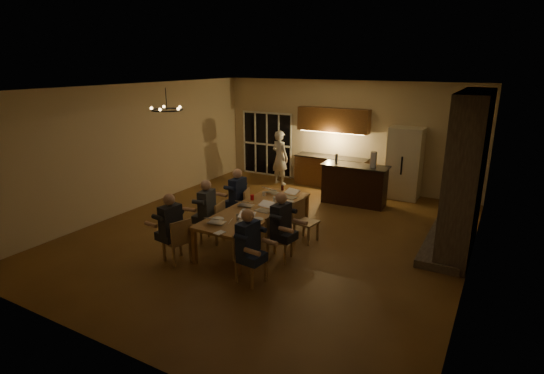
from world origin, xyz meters
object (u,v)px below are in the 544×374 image
Objects in this scene: chair_left_near at (177,240)px; refrigerator at (404,163)px; laptop_e at (273,188)px; can_cola at (282,188)px; chair_left_far at (239,208)px; plate_near at (258,219)px; chair_right_far at (306,222)px; chandelier at (167,110)px; plate_left at (218,219)px; person_left_near at (171,229)px; bar_island at (354,185)px; can_silver at (238,217)px; mug_back at (264,194)px; bar_blender at (374,160)px; laptop_d at (263,206)px; chair_right_mid at (280,238)px; person_left_mid at (207,212)px; dining_table at (257,225)px; person_left_far at (238,198)px; chair_right_near at (251,258)px; laptop_a at (217,217)px; mug_mid at (275,199)px; can_right at (278,204)px; bar_bottle at (336,158)px; standing_person at (280,158)px; mug_front at (244,211)px; redcup_near at (238,231)px; person_right_mid at (281,227)px; laptop_c at (246,201)px; redcup_mid at (252,197)px; chair_left_mid at (212,222)px; laptop_b at (245,217)px; laptop_f at (289,193)px.

refrigerator is at bearing 172.98° from chair_left_near.
laptop_e reaches higher than can_cola.
chair_left_far is 1.70m from plate_near.
chair_right_far is 3.75m from chandelier.
person_left_near is at bearing -129.17° from plate_left.
can_silver is at bearing -104.68° from bar_island.
mug_back is 0.24× the size of bar_blender.
person_left_near is at bearing -103.61° from mug_back.
chair_right_mid is at bearing -28.86° from laptop_d.
laptop_e is at bearing -127.07° from bar_blender.
person_left_near is 1.09m from person_left_mid.
bar_blender is at bearing 76.96° from laptop_d.
chair_right_far is 1.42m from can_cola.
chandelier is (-1.87, -0.48, 2.38)m from dining_table.
can_cola reaches higher than plate_left.
person_left_far is (-1.84, -2.87, 0.15)m from bar_island.
bar_island is at bearing 63.82° from mug_back.
chair_right_near is 1.22m from laptop_a.
person_left_far is 13.80× the size of mug_mid.
plate_near is (1.26, 1.07, 0.07)m from person_left_near.
bar_island is 1.27× the size of person_left_mid.
chandelier reaches higher than chair_left_near.
can_right is 0.54× the size of plate_near.
standing_person is at bearing 161.79° from bar_bottle.
mug_front is 1.04m from redcup_near.
person_right_mid is at bearing -56.23° from mug_mid.
laptop_c is 0.41m from redcup_mid.
chair_left_mid is 2.04m from can_cola.
chair_left_mid reaches higher than can_right.
redcup_near is at bearing 150.15° from laptop_a.
laptop_b is 1.74m from mug_back.
person_left_far is 1.59m from plate_left.
person_right_mid reaches higher than laptop_b.
person_left_mid is at bearing -108.15° from bar_bottle.
can_cola is 2.35m from plate_left.
chair_right_mid reaches higher than can_cola.
can_silver is at bearing 66.46° from person_left_mid.
laptop_d reaches higher than mug_back.
plate_left is (-0.43, -1.53, -0.04)m from mug_mid.
refrigerator reaches higher than person_left_mid.
laptop_f is at bearing -176.00° from laptop_e.
laptop_f reaches higher than mug_mid.
redcup_near is at bearing -74.40° from laptop_f.
dining_table is at bearing 120.98° from laptop_e.
laptop_f is at bearing 93.75° from laptop_d.
person_left_near is at bearing 102.36° from chair_right_near.
laptop_a is 1.11m from laptop_d.
chair_right_near is (0.82, -1.54, 0.07)m from dining_table.
laptop_d is at bearing -16.36° from dining_table.
chair_left_far is 1.00× the size of chair_right_far.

